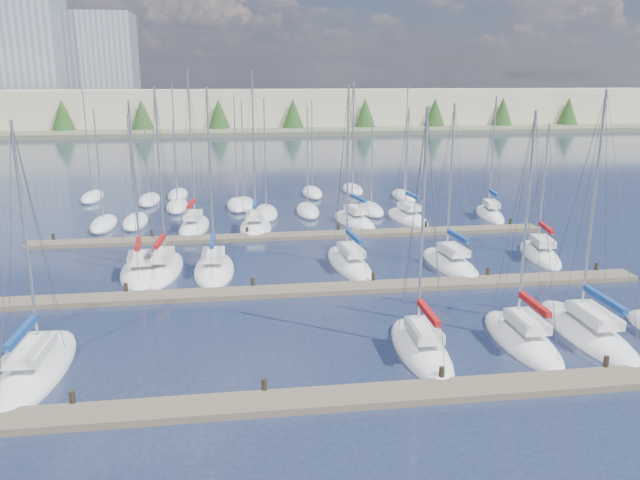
{
  "coord_description": "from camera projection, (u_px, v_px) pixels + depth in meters",
  "views": [
    {
      "loc": [
        -5.01,
        -21.73,
        13.59
      ],
      "look_at": [
        0.0,
        14.0,
        4.0
      ],
      "focal_mm": 35.0,
      "sensor_mm": 36.0,
      "label": 1
    }
  ],
  "objects": [
    {
      "name": "dock_far",
      "position": [
        294.0,
        236.0,
        53.64
      ],
      "size": [
        44.0,
        1.93,
        1.1
      ],
      "color": "#6B5E4C",
      "rests_on": "ground"
    },
    {
      "name": "sailboat_i",
      "position": [
        164.0,
        269.0,
        44.36
      ],
      "size": [
        2.94,
        8.42,
        13.57
      ],
      "rotation": [
        0.0,
        0.0,
        -0.07
      ],
      "color": "white",
      "rests_on": "ground"
    },
    {
      "name": "sailboat_p",
      "position": [
        354.0,
        221.0,
        59.07
      ],
      "size": [
        4.06,
        8.43,
        13.72
      ],
      "rotation": [
        0.0,
        0.0,
        0.17
      ],
      "color": "white",
      "rests_on": "ground"
    },
    {
      "name": "distant_boats",
      "position": [
        241.0,
        204.0,
        66.18
      ],
      "size": [
        36.93,
        20.75,
        13.3
      ],
      "color": "#9EA0A5",
      "rests_on": "ground"
    },
    {
      "name": "sailboat_r",
      "position": [
        490.0,
        214.0,
        61.72
      ],
      "size": [
        3.3,
        7.7,
        12.41
      ],
      "rotation": [
        0.0,
        0.0,
        -0.15
      ],
      "color": "white",
      "rests_on": "ground"
    },
    {
      "name": "sailboat_b",
      "position": [
        36.0,
        369.0,
        29.34
      ],
      "size": [
        3.07,
        9.14,
        12.45
      ],
      "rotation": [
        0.0,
        0.0,
        -0.03
      ],
      "color": "white",
      "rests_on": "ground"
    },
    {
      "name": "dock_near",
      "position": [
        359.0,
        397.0,
        26.85
      ],
      "size": [
        44.0,
        1.93,
        1.1
      ],
      "color": "#6B5E4C",
      "rests_on": "ground"
    },
    {
      "name": "sailboat_e",
      "position": [
        522.0,
        339.0,
        32.6
      ],
      "size": [
        2.63,
        7.92,
        12.66
      ],
      "rotation": [
        0.0,
        0.0,
        -0.01
      ],
      "color": "white",
      "rests_on": "ground"
    },
    {
      "name": "sailboat_f",
      "position": [
        587.0,
        332.0,
        33.51
      ],
      "size": [
        2.98,
        9.71,
        13.63
      ],
      "rotation": [
        0.0,
        0.0,
        -0.03
      ],
      "color": "white",
      "rests_on": "ground"
    },
    {
      "name": "sailboat_j",
      "position": [
        214.0,
        269.0,
        44.39
      ],
      "size": [
        2.92,
        8.1,
        13.57
      ],
      "rotation": [
        0.0,
        0.0,
        -0.01
      ],
      "color": "white",
      "rests_on": "ground"
    },
    {
      "name": "sailboat_q",
      "position": [
        408.0,
        218.0,
        60.41
      ],
      "size": [
        3.65,
        8.03,
        11.39
      ],
      "rotation": [
        0.0,
        0.0,
        0.12
      ],
      "color": "white",
      "rests_on": "ground"
    },
    {
      "name": "sailboat_d",
      "position": [
        421.0,
        349.0,
        31.48
      ],
      "size": [
        2.58,
        7.86,
        12.9
      ],
      "rotation": [
        0.0,
        0.0,
        -0.02
      ],
      "color": "white",
      "rests_on": "ground"
    },
    {
      "name": "dock_mid",
      "position": [
        316.0,
        290.0,
        40.24
      ],
      "size": [
        44.0,
        1.93,
        1.1
      ],
      "color": "#6B5E4C",
      "rests_on": "ground"
    },
    {
      "name": "sailboat_n",
      "position": [
        194.0,
        227.0,
        56.76
      ],
      "size": [
        3.28,
        8.47,
        14.85
      ],
      "rotation": [
        0.0,
        0.0,
        -0.1
      ],
      "color": "white",
      "rests_on": "ground"
    },
    {
      "name": "shoreline",
      "position": [
        199.0,
        99.0,
        164.6
      ],
      "size": [
        400.0,
        60.0,
        38.0
      ],
      "color": "#666B51",
      "rests_on": "ground"
    },
    {
      "name": "sailboat_o",
      "position": [
        256.0,
        227.0,
        56.66
      ],
      "size": [
        3.39,
        8.05,
        14.71
      ],
      "rotation": [
        0.0,
        0.0,
        -0.07
      ],
      "color": "white",
      "rests_on": "ground"
    },
    {
      "name": "sailboat_h",
      "position": [
        141.0,
        273.0,
        43.63
      ],
      "size": [
        3.57,
        7.72,
        12.7
      ],
      "rotation": [
        0.0,
        0.0,
        0.1
      ],
      "color": "white",
      "rests_on": "ground"
    },
    {
      "name": "sailboat_l",
      "position": [
        450.0,
        264.0,
        45.67
      ],
      "size": [
        3.33,
        8.35,
        12.42
      ],
      "rotation": [
        0.0,
        0.0,
        0.08
      ],
      "color": "white",
      "rests_on": "ground"
    },
    {
      "name": "sailboat_k",
      "position": [
        349.0,
        264.0,
        45.67
      ],
      "size": [
        3.17,
        9.21,
        13.68
      ],
      "rotation": [
        0.0,
        0.0,
        0.08
      ],
      "color": "white",
      "rests_on": "ground"
    },
    {
      "name": "ground",
      "position": [
        272.0,
        181.0,
        82.38
      ],
      "size": [
        400.0,
        400.0,
        0.0
      ],
      "primitive_type": "plane",
      "color": "#242D48",
      "rests_on": "ground"
    },
    {
      "name": "sailboat_m",
      "position": [
        540.0,
        254.0,
        48.04
      ],
      "size": [
        3.7,
        7.88,
        10.81
      ],
      "rotation": [
        0.0,
        0.0,
        -0.19
      ],
      "color": "white",
      "rests_on": "ground"
    }
  ]
}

